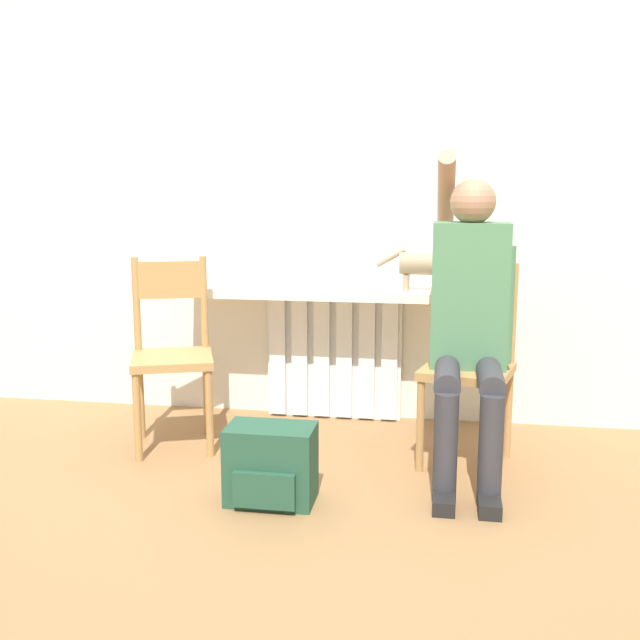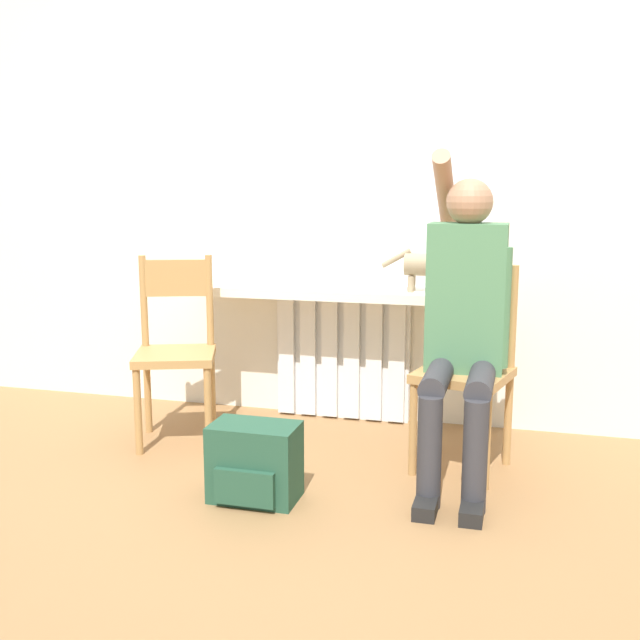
{
  "view_description": "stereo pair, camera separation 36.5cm",
  "coord_description": "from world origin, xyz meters",
  "px_view_note": "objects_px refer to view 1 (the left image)",
  "views": [
    {
      "loc": [
        0.6,
        -2.85,
        1.29
      ],
      "look_at": [
        0.0,
        0.69,
        0.64
      ],
      "focal_mm": 42.0,
      "sensor_mm": 36.0,
      "label": 1
    },
    {
      "loc": [
        0.95,
        -2.77,
        1.29
      ],
      "look_at": [
        0.0,
        0.69,
        0.64
      ],
      "focal_mm": 42.0,
      "sensor_mm": 36.0,
      "label": 2
    }
  ],
  "objects_px": {
    "chair_right": "(469,362)",
    "backpack": "(271,465)",
    "person": "(470,313)",
    "chair_left": "(172,351)",
    "cat": "(426,264)"
  },
  "relations": [
    {
      "from": "person",
      "to": "backpack",
      "type": "distance_m",
      "value": 1.09
    },
    {
      "from": "cat",
      "to": "backpack",
      "type": "xyz_separation_m",
      "value": [
        -0.58,
        -1.03,
        -0.73
      ]
    },
    {
      "from": "chair_right",
      "to": "cat",
      "type": "distance_m",
      "value": 0.63
    },
    {
      "from": "chair_left",
      "to": "chair_right",
      "type": "xyz_separation_m",
      "value": [
        1.44,
        0.0,
        0.0
      ]
    },
    {
      "from": "chair_left",
      "to": "person",
      "type": "relative_size",
      "value": 0.65
    },
    {
      "from": "person",
      "to": "backpack",
      "type": "relative_size",
      "value": 4.01
    },
    {
      "from": "person",
      "to": "cat",
      "type": "relative_size",
      "value": 3.4
    },
    {
      "from": "chair_right",
      "to": "backpack",
      "type": "height_order",
      "value": "chair_right"
    },
    {
      "from": "chair_right",
      "to": "backpack",
      "type": "xyz_separation_m",
      "value": [
        -0.8,
        -0.6,
        -0.32
      ]
    },
    {
      "from": "person",
      "to": "cat",
      "type": "xyz_separation_m",
      "value": [
        -0.21,
        0.54,
        0.16
      ]
    },
    {
      "from": "chair_left",
      "to": "backpack",
      "type": "relative_size",
      "value": 2.6
    },
    {
      "from": "person",
      "to": "backpack",
      "type": "xyz_separation_m",
      "value": [
        -0.8,
        -0.49,
        -0.57
      ]
    },
    {
      "from": "chair_left",
      "to": "chair_right",
      "type": "bearing_deg",
      "value": -20.23
    },
    {
      "from": "person",
      "to": "chair_right",
      "type": "bearing_deg",
      "value": 85.47
    },
    {
      "from": "chair_left",
      "to": "cat",
      "type": "height_order",
      "value": "cat"
    }
  ]
}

